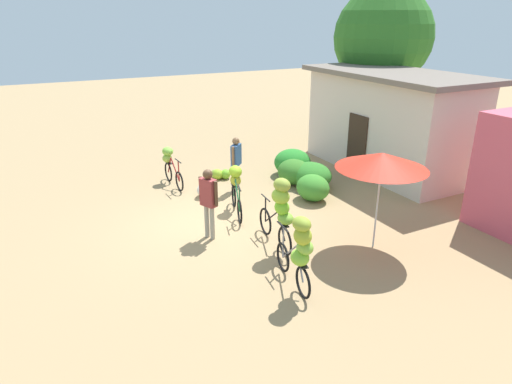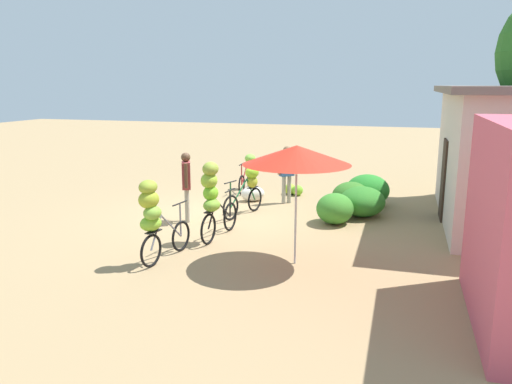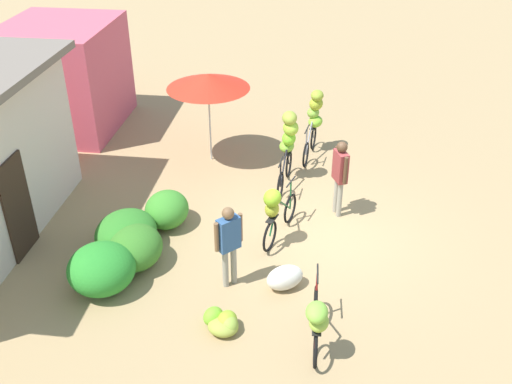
{
  "view_description": "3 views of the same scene",
  "coord_description": "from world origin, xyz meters",
  "px_view_note": "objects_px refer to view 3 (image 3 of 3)",
  "views": [
    {
      "loc": [
        9.7,
        -3.81,
        4.97
      ],
      "look_at": [
        0.04,
        1.13,
        0.7
      ],
      "focal_mm": 31.57,
      "sensor_mm": 36.0,
      "label": 1
    },
    {
      "loc": [
        11.52,
        4.62,
        3.32
      ],
      "look_at": [
        1.03,
        1.5,
        0.95
      ],
      "focal_mm": 34.87,
      "sensor_mm": 36.0,
      "label": 2
    },
    {
      "loc": [
        -10.22,
        -0.04,
        6.99
      ],
      "look_at": [
        -0.19,
        1.26,
        0.9
      ],
      "focal_mm": 41.37,
      "sensor_mm": 36.0,
      "label": 3
    }
  ],
  "objects_px": {
    "bicycle_center_loaded": "(288,141)",
    "bicycle_by_shop": "(314,117)",
    "market_umbrella": "(208,81)",
    "bicycle_leftmost": "(317,319)",
    "produce_sack": "(285,278)",
    "person_bystander": "(229,239)",
    "bicycle_near_pile": "(275,209)",
    "banana_pile_on_ground": "(223,323)",
    "person_vendor": "(340,171)",
    "shop_pink": "(64,77)"
  },
  "relations": [
    {
      "from": "bicycle_leftmost",
      "to": "bicycle_center_loaded",
      "type": "xyz_separation_m",
      "value": [
        5.36,
        0.89,
        0.35
      ]
    },
    {
      "from": "market_umbrella",
      "to": "bicycle_center_loaded",
      "type": "height_order",
      "value": "market_umbrella"
    },
    {
      "from": "person_vendor",
      "to": "person_bystander",
      "type": "relative_size",
      "value": 1.05
    },
    {
      "from": "market_umbrella",
      "to": "bicycle_by_shop",
      "type": "relative_size",
      "value": 1.38
    },
    {
      "from": "produce_sack",
      "to": "market_umbrella",
      "type": "bearing_deg",
      "value": 25.74
    },
    {
      "from": "market_umbrella",
      "to": "banana_pile_on_ground",
      "type": "bearing_deg",
      "value": -167.05
    },
    {
      "from": "bicycle_near_pile",
      "to": "person_vendor",
      "type": "bearing_deg",
      "value": -46.58
    },
    {
      "from": "bicycle_center_loaded",
      "to": "produce_sack",
      "type": "relative_size",
      "value": 2.52
    },
    {
      "from": "bicycle_leftmost",
      "to": "bicycle_center_loaded",
      "type": "relative_size",
      "value": 0.92
    },
    {
      "from": "produce_sack",
      "to": "bicycle_near_pile",
      "type": "bearing_deg",
      "value": 12.86
    },
    {
      "from": "bicycle_center_loaded",
      "to": "person_bystander",
      "type": "xyz_separation_m",
      "value": [
        -3.88,
        0.72,
        -0.04
      ]
    },
    {
      "from": "banana_pile_on_ground",
      "to": "bicycle_near_pile",
      "type": "bearing_deg",
      "value": -12.68
    },
    {
      "from": "bicycle_by_shop",
      "to": "person_bystander",
      "type": "height_order",
      "value": "person_bystander"
    },
    {
      "from": "banana_pile_on_ground",
      "to": "bicycle_leftmost",
      "type": "bearing_deg",
      "value": -101.1
    },
    {
      "from": "bicycle_leftmost",
      "to": "bicycle_by_shop",
      "type": "xyz_separation_m",
      "value": [
        6.98,
        0.36,
        0.28
      ]
    },
    {
      "from": "market_umbrella",
      "to": "person_bystander",
      "type": "relative_size",
      "value": 1.37
    },
    {
      "from": "produce_sack",
      "to": "person_bystander",
      "type": "height_order",
      "value": "person_bystander"
    },
    {
      "from": "bicycle_near_pile",
      "to": "shop_pink",
      "type": "bearing_deg",
      "value": 52.35
    },
    {
      "from": "person_vendor",
      "to": "person_bystander",
      "type": "distance_m",
      "value": 3.22
    },
    {
      "from": "bicycle_by_shop",
      "to": "produce_sack",
      "type": "height_order",
      "value": "bicycle_by_shop"
    },
    {
      "from": "bicycle_by_shop",
      "to": "produce_sack",
      "type": "xyz_separation_m",
      "value": [
        -5.48,
        0.25,
        -0.75
      ]
    },
    {
      "from": "bicycle_center_loaded",
      "to": "person_bystander",
      "type": "distance_m",
      "value": 3.95
    },
    {
      "from": "bicycle_by_shop",
      "to": "banana_pile_on_ground",
      "type": "xyz_separation_m",
      "value": [
        -6.69,
        1.16,
        -0.81
      ]
    },
    {
      "from": "produce_sack",
      "to": "person_vendor",
      "type": "relative_size",
      "value": 0.41
    },
    {
      "from": "market_umbrella",
      "to": "person_vendor",
      "type": "distance_m",
      "value": 3.96
    },
    {
      "from": "bicycle_leftmost",
      "to": "market_umbrella",
      "type": "bearing_deg",
      "value": 24.89
    },
    {
      "from": "shop_pink",
      "to": "banana_pile_on_ground",
      "type": "relative_size",
      "value": 4.33
    },
    {
      "from": "bicycle_by_shop",
      "to": "banana_pile_on_ground",
      "type": "bearing_deg",
      "value": 170.18
    },
    {
      "from": "bicycle_near_pile",
      "to": "person_bystander",
      "type": "relative_size",
      "value": 1.02
    },
    {
      "from": "market_umbrella",
      "to": "bicycle_leftmost",
      "type": "distance_m",
      "value": 6.98
    },
    {
      "from": "market_umbrella",
      "to": "person_vendor",
      "type": "bearing_deg",
      "value": -123.87
    },
    {
      "from": "person_bystander",
      "to": "market_umbrella",
      "type": "bearing_deg",
      "value": 15.05
    },
    {
      "from": "banana_pile_on_ground",
      "to": "bicycle_by_shop",
      "type": "bearing_deg",
      "value": -9.82
    },
    {
      "from": "bicycle_leftmost",
      "to": "person_bystander",
      "type": "distance_m",
      "value": 2.2
    },
    {
      "from": "bicycle_center_loaded",
      "to": "person_bystander",
      "type": "bearing_deg",
      "value": 169.54
    },
    {
      "from": "person_bystander",
      "to": "person_vendor",
      "type": "bearing_deg",
      "value": -36.19
    },
    {
      "from": "market_umbrella",
      "to": "banana_pile_on_ground",
      "type": "height_order",
      "value": "market_umbrella"
    },
    {
      "from": "bicycle_by_shop",
      "to": "person_bystander",
      "type": "distance_m",
      "value": 5.65
    },
    {
      "from": "produce_sack",
      "to": "shop_pink",
      "type": "bearing_deg",
      "value": 46.53
    },
    {
      "from": "banana_pile_on_ground",
      "to": "produce_sack",
      "type": "bearing_deg",
      "value": -37.15
    },
    {
      "from": "market_umbrella",
      "to": "bicycle_center_loaded",
      "type": "distance_m",
      "value": 2.4
    },
    {
      "from": "shop_pink",
      "to": "produce_sack",
      "type": "distance_m",
      "value": 9.16
    },
    {
      "from": "bicycle_center_loaded",
      "to": "bicycle_by_shop",
      "type": "bearing_deg",
      "value": -17.95
    },
    {
      "from": "market_umbrella",
      "to": "person_bystander",
      "type": "xyz_separation_m",
      "value": [
        -4.73,
        -1.27,
        -1.07
      ]
    },
    {
      "from": "bicycle_near_pile",
      "to": "produce_sack",
      "type": "xyz_separation_m",
      "value": [
        -1.41,
        -0.32,
        -0.53
      ]
    },
    {
      "from": "market_umbrella",
      "to": "bicycle_near_pile",
      "type": "bearing_deg",
      "value": -149.41
    },
    {
      "from": "person_bystander",
      "to": "produce_sack",
      "type": "bearing_deg",
      "value": -88.51
    },
    {
      "from": "bicycle_center_loaded",
      "to": "produce_sack",
      "type": "distance_m",
      "value": 3.95
    },
    {
      "from": "shop_pink",
      "to": "banana_pile_on_ground",
      "type": "distance_m",
      "value": 9.46
    },
    {
      "from": "market_umbrella",
      "to": "shop_pink",
      "type": "bearing_deg",
      "value": 70.37
    }
  ]
}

